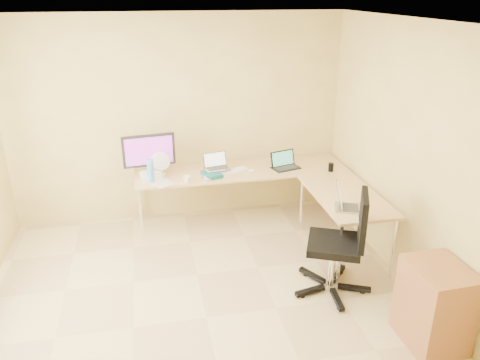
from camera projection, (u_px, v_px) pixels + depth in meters
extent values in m
plane|color=#D0BA81|center=(206.00, 318.00, 4.37)|extent=(4.50, 4.50, 0.00)
plane|color=white|center=(197.00, 25.00, 3.38)|extent=(4.50, 4.50, 0.00)
plane|color=tan|center=(179.00, 120.00, 5.91)|extent=(4.50, 0.00, 4.50)
plane|color=tan|center=(431.00, 171.00, 4.27)|extent=(0.00, 4.50, 4.50)
cube|color=tan|center=(241.00, 196.00, 6.04)|extent=(2.65, 0.70, 0.73)
cube|color=tan|center=(343.00, 224.00, 5.32)|extent=(0.70, 1.30, 0.73)
cube|color=black|center=(149.00, 156.00, 5.58)|extent=(0.64, 0.27, 0.53)
cube|color=#105455|center=(212.00, 174.00, 5.69)|extent=(0.25, 0.30, 0.04)
cube|color=#A8A8A8|center=(217.00, 162.00, 5.75)|extent=(0.34, 0.28, 0.20)
cube|color=black|center=(286.00, 160.00, 5.89)|extent=(0.40, 0.34, 0.21)
cube|color=white|center=(230.00, 172.00, 5.79)|extent=(0.50, 0.32, 0.02)
ellipsoid|color=white|center=(252.00, 171.00, 5.81)|extent=(0.10, 0.07, 0.03)
imported|color=white|center=(186.00, 179.00, 5.48)|extent=(0.11, 0.11, 0.08)
cylinder|color=#BBBBC0|center=(206.00, 179.00, 5.57)|extent=(0.14, 0.14, 0.03)
cylinder|color=#4D98DB|center=(151.00, 171.00, 5.45)|extent=(0.11, 0.11, 0.28)
cube|color=beige|center=(161.00, 182.00, 5.50)|extent=(0.34, 0.38, 0.01)
cube|color=white|center=(151.00, 176.00, 5.59)|extent=(0.26, 0.22, 0.08)
cylinder|color=white|center=(161.00, 165.00, 5.65)|extent=(0.23, 0.23, 0.28)
cylinder|color=black|center=(331.00, 167.00, 5.82)|extent=(0.07, 0.07, 0.11)
cube|color=#B3B2B6|center=(349.00, 199.00, 4.81)|extent=(0.40, 0.36, 0.22)
cube|color=black|center=(334.00, 246.00, 4.60)|extent=(0.86, 0.86, 1.09)
cube|color=olive|center=(434.00, 307.00, 3.95)|extent=(0.47, 0.57, 0.77)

